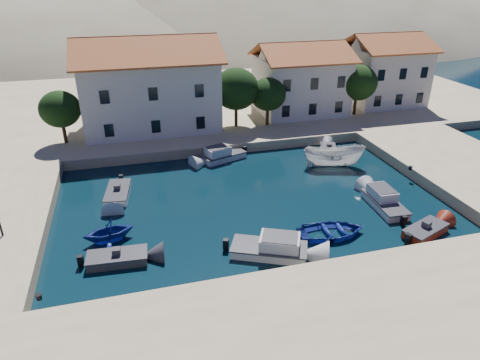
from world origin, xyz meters
name	(u,v)px	position (x,y,z in m)	size (l,w,h in m)	color
ground	(296,278)	(0.00, 0.00, 0.00)	(400.00, 400.00, 0.00)	black
quay_south	(344,348)	(0.00, -6.00, 0.50)	(52.00, 12.00, 1.00)	tan
quay_east	(464,168)	(20.50, 10.00, 0.50)	(11.00, 20.00, 1.00)	tan
quay_north	(206,102)	(2.00, 38.00, 0.50)	(80.00, 36.00, 1.00)	tan
hills	(213,101)	(20.64, 123.62, -23.40)	(254.00, 176.00, 99.00)	gray
building_left	(149,82)	(-6.00, 28.00, 5.94)	(14.70, 9.45, 9.70)	beige
building_mid	(301,77)	(12.00, 29.00, 5.22)	(10.50, 8.40, 8.30)	beige
building_right	(384,68)	(24.00, 30.00, 5.47)	(9.45, 8.40, 8.80)	beige
trees	(249,91)	(4.51, 25.46, 4.84)	(37.30, 5.30, 6.45)	#382314
bollards	(314,223)	(2.80, 3.87, 1.15)	(29.36, 9.56, 0.30)	black
motorboat_grey_sw	(117,258)	(-10.34, 4.44, 0.29)	(3.87, 1.93, 1.25)	#36353A
cabin_cruiser_south	(269,248)	(-0.80, 2.76, 0.48)	(5.31, 3.96, 1.60)	silver
rowboat_south	(331,235)	(4.13, 3.67, 0.00)	(3.42, 4.79, 0.99)	navy
motorboat_red_se	(425,231)	(10.50, 2.07, 0.30)	(3.81, 2.71, 1.25)	maroon
cabin_cruiser_east	(385,202)	(9.88, 6.16, 0.48)	(2.10, 4.66, 1.60)	silver
boat_east	(333,166)	(9.62, 14.48, 0.00)	(2.17, 5.77, 2.23)	silver
motorboat_white_ne	(329,151)	(10.63, 17.56, 0.30)	(2.54, 3.57, 1.25)	silver
rowboat_west	(110,240)	(-10.82, 7.15, 0.00)	(2.89, 3.35, 1.77)	navy
motorboat_white_west	(118,193)	(-10.17, 13.64, 0.29)	(2.33, 4.26, 1.25)	silver
cabin_cruiser_north	(223,155)	(-0.07, 18.85, 0.48)	(4.74, 3.18, 1.60)	silver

